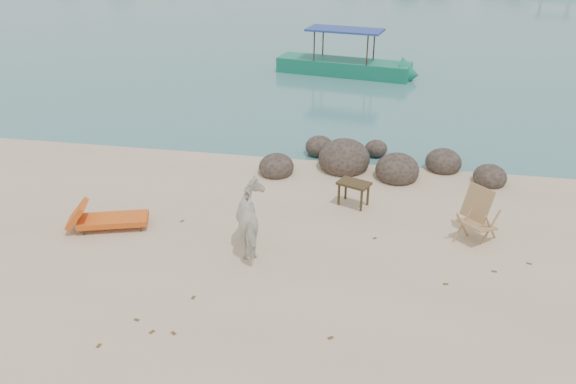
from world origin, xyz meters
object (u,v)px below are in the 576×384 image
(lounge_chair, at_px, (113,217))
(boat_near, at_px, (345,37))
(boulders, at_px, (370,163))
(side_table, at_px, (353,195))
(cow, at_px, (254,221))
(deck_chair, at_px, (478,219))

(lounge_chair, xyz_separation_m, boat_near, (3.59, 14.25, 1.27))
(boulders, bearing_deg, boat_near, 99.37)
(side_table, bearing_deg, boulders, 104.96)
(boulders, xyz_separation_m, cow, (-2.08, -4.36, 0.44))
(side_table, relative_size, lounge_chair, 0.39)
(lounge_chair, bearing_deg, boulders, 20.29)
(cow, distance_m, side_table, 2.89)
(cow, bearing_deg, boulders, -137.52)
(cow, relative_size, lounge_chair, 0.83)
(lounge_chair, xyz_separation_m, deck_chair, (7.59, 0.89, 0.25))
(cow, xyz_separation_m, side_table, (1.81, 2.22, -0.35))
(cow, relative_size, boat_near, 0.24)
(lounge_chair, relative_size, boat_near, 0.28)
(cow, height_order, lounge_chair, cow)
(deck_chair, bearing_deg, lounge_chair, -128.57)
(side_table, relative_size, deck_chair, 0.68)
(boulders, relative_size, boat_near, 0.99)
(boat_near, bearing_deg, boulders, -70.39)
(boulders, height_order, deck_chair, deck_chair)
(boat_near, bearing_deg, deck_chair, -63.08)
(boulders, height_order, side_table, boulders)
(boulders, distance_m, deck_chair, 4.02)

